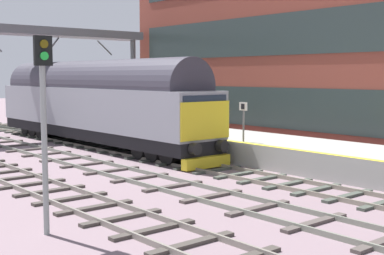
{
  "coord_description": "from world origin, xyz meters",
  "views": [
    {
      "loc": [
        -14.61,
        -19.29,
        3.89
      ],
      "look_at": [
        0.2,
        -1.83,
        1.63
      ],
      "focal_mm": 49.76,
      "sensor_mm": 36.0,
      "label": 1
    }
  ],
  "objects_px": {
    "signal_post_near": "(44,113)",
    "diesel_locomotive": "(94,101)",
    "platform_number_sign": "(243,115)",
    "waiting_passenger": "(169,109)"
  },
  "relations": [
    {
      "from": "signal_post_near",
      "to": "platform_number_sign",
      "type": "relative_size",
      "value": 2.81
    },
    {
      "from": "signal_post_near",
      "to": "diesel_locomotive",
      "type": "bearing_deg",
      "value": 56.0
    },
    {
      "from": "diesel_locomotive",
      "to": "platform_number_sign",
      "type": "xyz_separation_m",
      "value": [
        1.94,
        -9.41,
        -0.32
      ]
    },
    {
      "from": "signal_post_near",
      "to": "waiting_passenger",
      "type": "bearing_deg",
      "value": 42.07
    },
    {
      "from": "signal_post_near",
      "to": "platform_number_sign",
      "type": "bearing_deg",
      "value": 20.27
    },
    {
      "from": "diesel_locomotive",
      "to": "signal_post_near",
      "type": "relative_size",
      "value": 3.87
    },
    {
      "from": "signal_post_near",
      "to": "platform_number_sign",
      "type": "xyz_separation_m",
      "value": [
        11.04,
        4.08,
        -0.82
      ]
    },
    {
      "from": "platform_number_sign",
      "to": "diesel_locomotive",
      "type": "bearing_deg",
      "value": 101.66
    },
    {
      "from": "waiting_passenger",
      "to": "signal_post_near",
      "type": "bearing_deg",
      "value": 138.63
    },
    {
      "from": "diesel_locomotive",
      "to": "waiting_passenger",
      "type": "bearing_deg",
      "value": -29.79
    }
  ]
}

